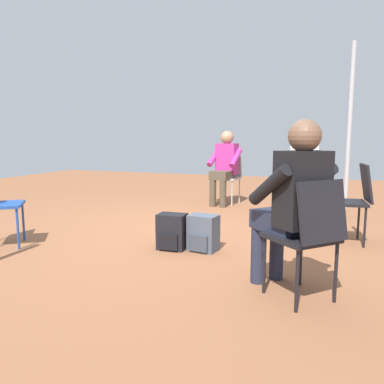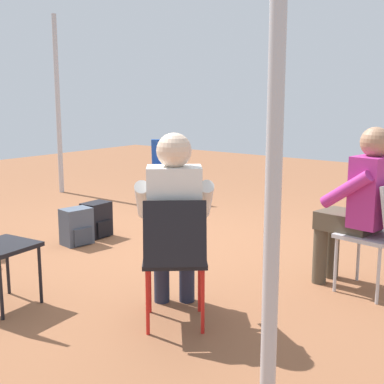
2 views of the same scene
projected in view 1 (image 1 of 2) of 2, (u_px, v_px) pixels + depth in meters
The scene contains 11 objects.
ground_plane at pixel (175, 232), 4.46m from camera, with size 14.00×14.00×0.00m, color brown.
chair_northwest at pixel (308, 231), 2.50m from camera, with size 0.59×0.58×0.85m.
chair_west at pixel (353, 197), 3.96m from camera, with size 0.48×0.44×0.85m.
chair_south at pixel (228, 175), 6.44m from camera, with size 0.45×0.49×0.85m.
chair_southwest at pixel (307, 183), 5.21m from camera, with size 0.59×0.58×0.85m.
person_with_laptop at pixel (297, 169), 5.13m from camera, with size 0.64×0.63×1.24m.
person_in_magenta at pixel (225, 164), 6.27m from camera, with size 0.54×0.55×1.24m.
person_in_black at pixel (293, 199), 2.62m from camera, with size 0.63×0.63×1.24m.
backpack_near_laptop_user at pixel (203, 235), 3.73m from camera, with size 0.31×0.28×0.36m.
backpack_by_empty_chair at pixel (172, 234), 3.78m from camera, with size 0.29×0.26×0.36m.
tent_pole_near at pixel (349, 127), 5.83m from camera, with size 0.07×0.07×2.57m, color #B2B2B7.
Camera 1 is at (-1.71, 4.00, 1.11)m, focal length 35.00 mm.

